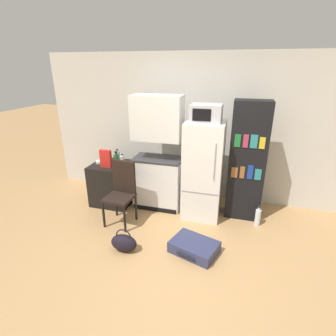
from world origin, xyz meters
TOP-DOWN VIEW (x-y plane):
  - ground_plane at (0.00, 0.00)m, footprint 24.00×24.00m
  - wall_back at (0.20, 2.00)m, footprint 6.40×0.10m
  - side_table at (-1.53, 1.28)m, footprint 0.67×0.65m
  - kitchen_hutch at (-0.71, 1.37)m, footprint 0.82×0.47m
  - refrigerator at (0.07, 1.30)m, footprint 0.59×0.63m
  - microwave at (0.07, 1.30)m, footprint 0.45×0.38m
  - bookshelf at (0.72, 1.43)m, footprint 0.55×0.35m
  - bottle_milk_white at (-1.37, 1.39)m, footprint 0.07×0.07m
  - bottle_green_tall at (-1.38, 1.19)m, footprint 0.09×0.09m
  - bottle_clear_short at (-1.53, 1.52)m, footprint 0.08×0.08m
  - bowl at (-1.75, 1.28)m, footprint 0.15×0.15m
  - cereal_box at (-1.54, 1.12)m, footprint 0.19×0.07m
  - chair at (-1.10, 0.75)m, footprint 0.43×0.44m
  - suitcase_large_flat at (0.14, 0.28)m, footprint 0.70×0.58m
  - handbag at (-0.77, 0.06)m, footprint 0.36×0.20m
  - water_bottle_front at (0.97, 1.18)m, footprint 0.08×0.08m

SIDE VIEW (x-z plane):
  - ground_plane at x=0.00m, z-range 0.00..0.00m
  - suitcase_large_flat at x=0.14m, z-range 0.00..0.15m
  - handbag at x=-0.77m, z-range -0.04..0.29m
  - water_bottle_front at x=0.97m, z-range -0.03..0.32m
  - side_table at x=-1.53m, z-range 0.00..0.73m
  - chair at x=-1.10m, z-range 0.08..1.07m
  - bowl at x=-1.75m, z-range 0.73..0.77m
  - refrigerator at x=0.07m, z-range 0.00..1.56m
  - bottle_milk_white at x=-1.37m, z-range 0.72..0.88m
  - bottle_clear_short at x=-1.53m, z-range 0.72..0.91m
  - bottle_green_tall at x=-1.38m, z-range 0.71..0.98m
  - cereal_box at x=-1.54m, z-range 0.73..1.03m
  - kitchen_hutch at x=-0.71m, z-range -0.06..1.85m
  - bookshelf at x=0.72m, z-range 0.00..1.88m
  - wall_back at x=0.20m, z-range 0.00..2.56m
  - microwave at x=0.07m, z-range 1.56..1.81m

